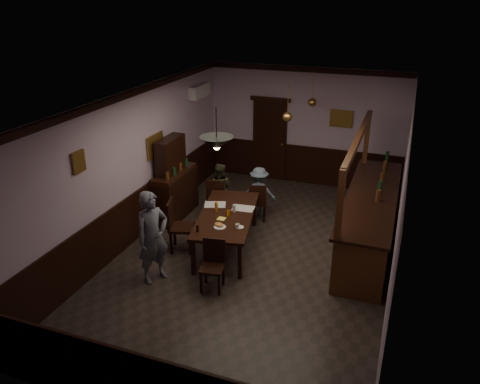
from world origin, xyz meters
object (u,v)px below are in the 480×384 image
at_px(chair_far_right, 258,201).
at_px(soda_can, 228,213).
at_px(bar_counter, 370,218).
at_px(person_standing, 153,237).
at_px(dining_table, 227,217).
at_px(sideboard, 174,186).
at_px(person_seated_right, 259,192).
at_px(chair_far_left, 217,197).
at_px(pendant_iron, 217,143).
at_px(coffee_cup, 237,226).
at_px(pendant_brass_mid, 287,117).
at_px(chair_side, 177,223).
at_px(person_seated_left, 219,189).
at_px(pendant_brass_far, 312,102).
at_px(chair_near, 213,262).

distance_m(chair_far_right, soda_can, 1.48).
bearing_deg(bar_counter, person_standing, -142.97).
relative_size(dining_table, sideboard, 1.30).
height_order(person_seated_right, bar_counter, bar_counter).
height_order(chair_far_left, pendant_iron, pendant_iron).
height_order(chair_far_right, coffee_cup, chair_far_right).
xyz_separation_m(chair_far_right, coffee_cup, (0.21, -1.83, 0.32)).
bearing_deg(person_standing, pendant_brass_mid, 1.72).
xyz_separation_m(chair_side, person_seated_left, (0.13, 1.82, 0.02)).
bearing_deg(pendant_brass_far, person_seated_left, -133.35).
relative_size(sideboard, pendant_brass_far, 2.24).
bearing_deg(sideboard, chair_near, -49.88).
bearing_deg(chair_side, soda_can, -89.07).
xyz_separation_m(person_seated_left, pendant_brass_mid, (1.44, 0.25, 1.71)).
distance_m(chair_far_left, person_seated_left, 0.29).
height_order(soda_can, pendant_brass_mid, pendant_brass_mid).
height_order(chair_far_left, chair_near, chair_far_left).
xyz_separation_m(chair_far_left, person_seated_right, (0.83, 0.45, 0.06)).
height_order(chair_side, person_seated_right, person_seated_right).
distance_m(person_seated_right, pendant_brass_far, 2.45).
bearing_deg(pendant_iron, sideboard, 135.93).
relative_size(person_standing, person_seated_right, 1.46).
bearing_deg(dining_table, chair_far_left, 121.03).
bearing_deg(pendant_iron, chair_far_left, 113.75).
bearing_deg(chair_far_left, soda_can, 113.20).
height_order(person_standing, pendant_iron, pendant_iron).
bearing_deg(chair_near, pendant_brass_mid, 72.98).
bearing_deg(pendant_brass_mid, chair_near, -98.16).
distance_m(person_seated_left, sideboard, 1.01).
height_order(pendant_iron, pendant_brass_far, same).
distance_m(person_seated_right, sideboard, 1.88).
height_order(chair_near, soda_can, chair_near).
bearing_deg(chair_far_left, person_seated_left, -87.90).
height_order(coffee_cup, bar_counter, bar_counter).
distance_m(chair_near, bar_counter, 3.34).
xyz_separation_m(chair_near, chair_side, (-1.14, 0.91, 0.09)).
distance_m(person_standing, person_seated_left, 2.87).
bearing_deg(person_seated_right, pendant_iron, 81.35).
bearing_deg(chair_side, dining_table, -82.60).
distance_m(chair_far_left, sideboard, 0.97).
height_order(coffee_cup, soda_can, soda_can).
distance_m(sideboard, pendant_iron, 2.99).
distance_m(chair_far_right, coffee_cup, 1.87).
height_order(person_standing, bar_counter, bar_counter).
bearing_deg(pendant_brass_far, person_standing, -110.00).
bearing_deg(soda_can, chair_far_right, 85.27).
xyz_separation_m(chair_side, pendant_brass_far, (1.77, 3.56, 1.73)).
xyz_separation_m(dining_table, chair_far_left, (-0.70, 1.16, -0.17)).
xyz_separation_m(dining_table, sideboard, (-1.62, 0.94, 0.04)).
bearing_deg(chair_near, bar_counter, 37.21).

